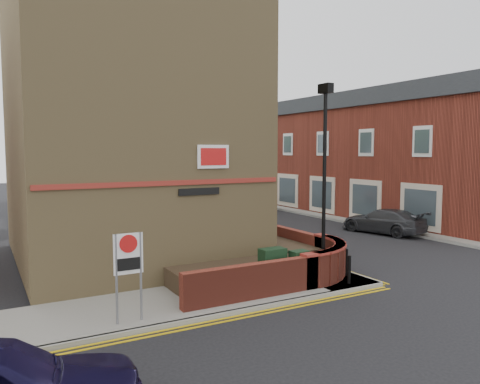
% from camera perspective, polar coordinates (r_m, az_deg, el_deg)
% --- Properties ---
extents(ground, '(120.00, 120.00, 0.00)m').
position_cam_1_polar(ground, '(13.96, 8.02, -12.97)').
color(ground, black).
rests_on(ground, ground).
extents(pavement_corner, '(13.00, 3.00, 0.12)m').
position_cam_1_polar(pavement_corner, '(13.56, -8.22, -13.25)').
color(pavement_corner, gray).
rests_on(pavement_corner, ground).
extents(pavement_main, '(2.00, 32.00, 0.12)m').
position_cam_1_polar(pavement_main, '(28.70, -8.39, -3.54)').
color(pavement_main, gray).
rests_on(pavement_main, ground).
extents(pavement_far, '(4.00, 40.00, 0.12)m').
position_cam_1_polar(pavement_far, '(31.88, 12.48, -2.75)').
color(pavement_far, gray).
rests_on(pavement_far, ground).
extents(kerb_side, '(13.00, 0.15, 0.12)m').
position_cam_1_polar(kerb_side, '(12.25, -5.61, -15.25)').
color(kerb_side, gray).
rests_on(kerb_side, ground).
extents(kerb_main_near, '(0.15, 32.00, 0.12)m').
position_cam_1_polar(kerb_main_near, '(29.07, -6.55, -3.41)').
color(kerb_main_near, gray).
rests_on(kerb_main_near, ground).
extents(kerb_main_far, '(0.15, 40.00, 0.12)m').
position_cam_1_polar(kerb_main_far, '(30.60, 9.68, -3.03)').
color(kerb_main_far, gray).
rests_on(kerb_main_far, ground).
extents(yellow_lines_side, '(13.00, 0.28, 0.01)m').
position_cam_1_polar(yellow_lines_side, '(12.05, -5.11, -15.87)').
color(yellow_lines_side, gold).
rests_on(yellow_lines_side, ground).
extents(yellow_lines_main, '(0.28, 32.00, 0.01)m').
position_cam_1_polar(yellow_lines_main, '(29.17, -6.09, -3.48)').
color(yellow_lines_main, gold).
rests_on(yellow_lines_main, ground).
extents(corner_building, '(8.95, 10.40, 13.60)m').
position_cam_1_polar(corner_building, '(19.36, -13.66, 10.59)').
color(corner_building, '#997F51').
rests_on(corner_building, ground).
extents(garden_wall, '(6.80, 6.00, 1.20)m').
position_cam_1_polar(garden_wall, '(15.93, 2.47, -10.64)').
color(garden_wall, maroon).
rests_on(garden_wall, ground).
extents(lamppost, '(0.25, 0.50, 6.30)m').
position_cam_1_polar(lamppost, '(15.25, 10.23, 1.35)').
color(lamppost, black).
rests_on(lamppost, pavement_corner).
extents(utility_cabinet_large, '(0.80, 0.45, 1.20)m').
position_cam_1_polar(utility_cabinet_large, '(14.61, 3.98, -9.17)').
color(utility_cabinet_large, black).
rests_on(utility_cabinet_large, pavement_corner).
extents(utility_cabinet_small, '(0.55, 0.40, 1.10)m').
position_cam_1_polar(utility_cabinet_small, '(14.83, 7.24, -9.19)').
color(utility_cabinet_small, black).
rests_on(utility_cabinet_small, pavement_corner).
extents(bollard_near, '(0.11, 0.11, 0.90)m').
position_cam_1_polar(bollard_near, '(15.34, 13.16, -9.19)').
color(bollard_near, black).
rests_on(bollard_near, pavement_corner).
extents(bollard_far, '(0.11, 0.11, 0.90)m').
position_cam_1_polar(bollard_far, '(16.30, 12.82, -8.33)').
color(bollard_far, black).
rests_on(bollard_far, pavement_corner).
extents(zone_sign, '(0.72, 0.07, 2.20)m').
position_cam_1_polar(zone_sign, '(11.76, -13.44, -8.16)').
color(zone_sign, slate).
rests_on(zone_sign, pavement_corner).
extents(far_terrace, '(5.40, 30.40, 8.00)m').
position_cam_1_polar(far_terrace, '(35.61, 10.11, 4.51)').
color(far_terrace, maroon).
rests_on(far_terrace, ground).
extents(far_terrace_cream, '(5.40, 12.40, 8.00)m').
position_cam_1_polar(far_terrace_cream, '(53.53, -4.34, 4.72)').
color(far_terrace_cream, beige).
rests_on(far_terrace_cream, ground).
extents(tree_near, '(3.64, 3.65, 6.70)m').
position_cam_1_polar(tree_near, '(26.57, -7.01, 5.84)').
color(tree_near, '#382B1E').
rests_on(tree_near, pavement_main).
extents(tree_mid, '(4.03, 4.03, 7.42)m').
position_cam_1_polar(tree_mid, '(34.12, -12.15, 6.40)').
color(tree_mid, '#382B1E').
rests_on(tree_mid, pavement_main).
extents(tree_far, '(3.81, 3.81, 7.00)m').
position_cam_1_polar(tree_far, '(41.82, -15.39, 5.67)').
color(tree_far, '#382B1E').
rests_on(tree_far, pavement_main).
extents(traffic_light_assembly, '(0.20, 0.16, 4.20)m').
position_cam_1_polar(traffic_light_assembly, '(37.08, -12.84, 2.54)').
color(traffic_light_assembly, black).
rests_on(traffic_light_assembly, pavement_main).
extents(silver_car_near, '(1.65, 4.18, 1.36)m').
position_cam_1_polar(silver_car_near, '(27.10, -3.29, -2.68)').
color(silver_car_near, '#ADAFB5').
rests_on(silver_car_near, ground).
extents(red_car_main, '(3.65, 5.21, 1.32)m').
position_cam_1_polar(red_car_main, '(29.22, -5.47, -2.17)').
color(red_car_main, maroon).
rests_on(red_car_main, ground).
extents(grey_car_far, '(2.73, 4.74, 1.29)m').
position_cam_1_polar(grey_car_far, '(25.67, 17.06, -3.39)').
color(grey_car_far, '#333539').
rests_on(grey_car_far, ground).
extents(silver_car_far, '(3.48, 4.86, 1.54)m').
position_cam_1_polar(silver_car_far, '(34.41, 1.65, -0.88)').
color(silver_car_far, '#A2A7AA').
rests_on(silver_car_far, ground).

